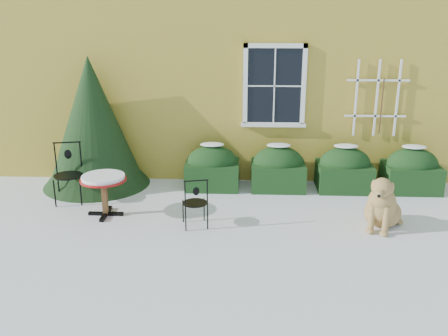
{
  "coord_description": "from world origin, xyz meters",
  "views": [
    {
      "loc": [
        0.35,
        -6.86,
        3.43
      ],
      "look_at": [
        0.0,
        1.0,
        0.9
      ],
      "focal_mm": 40.0,
      "sensor_mm": 36.0,
      "label": 1
    }
  ],
  "objects_px": {
    "evergreen_shrub": "(94,135)",
    "patio_chair_far": "(68,173)",
    "bistro_table": "(104,182)",
    "dog": "(382,206)",
    "patio_chair_near": "(195,202)"
  },
  "relations": [
    {
      "from": "patio_chair_near",
      "to": "bistro_table",
      "type": "bearing_deg",
      "value": -27.73
    },
    {
      "from": "bistro_table",
      "to": "dog",
      "type": "xyz_separation_m",
      "value": [
        4.62,
        -0.32,
        -0.23
      ]
    },
    {
      "from": "patio_chair_far",
      "to": "dog",
      "type": "bearing_deg",
      "value": -22.19
    },
    {
      "from": "evergreen_shrub",
      "to": "dog",
      "type": "distance_m",
      "value": 5.61
    },
    {
      "from": "evergreen_shrub",
      "to": "dog",
      "type": "height_order",
      "value": "evergreen_shrub"
    },
    {
      "from": "patio_chair_near",
      "to": "patio_chair_far",
      "type": "relative_size",
      "value": 0.78
    },
    {
      "from": "dog",
      "to": "bistro_table",
      "type": "bearing_deg",
      "value": -160.14
    },
    {
      "from": "evergreen_shrub",
      "to": "patio_chair_far",
      "type": "distance_m",
      "value": 1.08
    },
    {
      "from": "bistro_table",
      "to": "dog",
      "type": "height_order",
      "value": "dog"
    },
    {
      "from": "patio_chair_far",
      "to": "evergreen_shrub",
      "type": "bearing_deg",
      "value": 63.89
    },
    {
      "from": "evergreen_shrub",
      "to": "bistro_table",
      "type": "xyz_separation_m",
      "value": [
        0.61,
        -1.59,
        -0.43
      ]
    },
    {
      "from": "dog",
      "to": "patio_chair_near",
      "type": "bearing_deg",
      "value": -154.77
    },
    {
      "from": "evergreen_shrub",
      "to": "bistro_table",
      "type": "height_order",
      "value": "evergreen_shrub"
    },
    {
      "from": "bistro_table",
      "to": "patio_chair_near",
      "type": "xyz_separation_m",
      "value": [
        1.6,
        -0.4,
        -0.18
      ]
    },
    {
      "from": "patio_chair_near",
      "to": "evergreen_shrub",
      "type": "bearing_deg",
      "value": -55.77
    }
  ]
}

